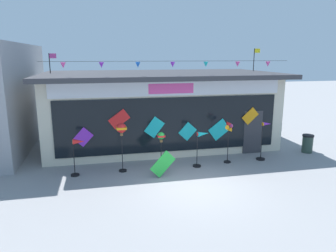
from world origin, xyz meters
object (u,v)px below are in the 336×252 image
object	(u,v)px
wind_spinner_left	(122,132)
trash_bin	(308,143)
wind_spinner_center_left	(161,141)
wind_spinner_far_right	(264,139)
wind_spinner_far_left	(77,150)
display_kite_on_ground	(163,164)
kite_shop_building	(159,108)
wind_spinner_center_right	(202,142)
wind_spinner_right	(229,133)

from	to	relation	value
wind_spinner_left	trash_bin	size ratio (longest dim) A/B	2.29
wind_spinner_center_left	wind_spinner_far_right	world-z (taller)	wind_spinner_far_right
wind_spinner_far_left	wind_spinner_center_left	distance (m)	3.20
trash_bin	display_kite_on_ground	xyz separation A→B (m)	(-7.30, -1.56, 0.08)
wind_spinner_center_left	wind_spinner_far_right	bearing A→B (deg)	3.39
kite_shop_building	trash_bin	world-z (taller)	kite_shop_building
kite_shop_building	wind_spinner_left	distance (m)	4.41
wind_spinner_far_right	display_kite_on_ground	distance (m)	4.83
wind_spinner_far_left	trash_bin	xyz separation A→B (m)	(10.40, 0.72, -0.58)
trash_bin	wind_spinner_far_left	bearing A→B (deg)	-176.02
kite_shop_building	wind_spinner_far_right	world-z (taller)	kite_shop_building
wind_spinner_center_left	trash_bin	distance (m)	7.29
display_kite_on_ground	wind_spinner_left	bearing A→B (deg)	147.49
wind_spinner_center_right	wind_spinner_right	distance (m)	1.28
kite_shop_building	wind_spinner_center_right	world-z (taller)	kite_shop_building
wind_spinner_far_left	wind_spinner_center_right	world-z (taller)	wind_spinner_center_right
wind_spinner_far_right	trash_bin	world-z (taller)	wind_spinner_far_right
wind_spinner_center_right	wind_spinner_right	bearing A→B (deg)	7.35
kite_shop_building	wind_spinner_left	size ratio (longest dim) A/B	5.75
wind_spinner_far_left	display_kite_on_ground	distance (m)	3.26
wind_spinner_left	wind_spinner_far_right	world-z (taller)	wind_spinner_left
wind_spinner_center_right	wind_spinner_far_right	world-z (taller)	wind_spinner_far_right
wind_spinner_left	wind_spinner_far_right	xyz separation A→B (m)	(6.14, 0.13, -0.70)
wind_spinner_center_right	wind_spinner_far_left	bearing A→B (deg)	179.62
trash_bin	wind_spinner_far_right	bearing A→B (deg)	-168.71
wind_spinner_left	wind_spinner_center_left	bearing A→B (deg)	-5.35
wind_spinner_left	wind_spinner_right	bearing A→B (deg)	0.69
wind_spinner_center_right	wind_spinner_right	world-z (taller)	wind_spinner_right
wind_spinner_center_left	trash_bin	xyz separation A→B (m)	(7.21, 0.79, -0.75)
kite_shop_building	display_kite_on_ground	xyz separation A→B (m)	(-0.78, -4.72, -1.35)
wind_spinner_right	trash_bin	distance (m)	4.40
wind_spinner_far_left	display_kite_on_ground	bearing A→B (deg)	-15.14
wind_spinner_center_left	wind_spinner_far_right	xyz separation A→B (m)	(4.61, 0.27, -0.27)
wind_spinner_far_left	wind_spinner_center_left	bearing A→B (deg)	-1.23
wind_spinner_far_left	kite_shop_building	bearing A→B (deg)	44.90
wind_spinner_far_right	display_kite_on_ground	bearing A→B (deg)	-167.45
wind_spinner_far_left	wind_spinner_right	xyz separation A→B (m)	(6.13, 0.13, 0.29)
wind_spinner_left	wind_spinner_far_right	bearing A→B (deg)	1.22
kite_shop_building	wind_spinner_center_left	xyz separation A→B (m)	(-0.69, -3.95, -0.67)
wind_spinner_center_right	wind_spinner_far_right	xyz separation A→B (m)	(2.92, 0.24, -0.13)
kite_shop_building	wind_spinner_center_right	distance (m)	4.12
kite_shop_building	wind_spinner_far_right	distance (m)	5.45
wind_spinner_far_left	wind_spinner_left	xyz separation A→B (m)	(1.67, 0.07, 0.61)
wind_spinner_far_right	kite_shop_building	bearing A→B (deg)	136.82
kite_shop_building	wind_spinner_center_left	world-z (taller)	kite_shop_building
kite_shop_building	wind_spinner_right	bearing A→B (deg)	-59.14
wind_spinner_center_right	wind_spinner_far_right	bearing A→B (deg)	4.64
wind_spinner_right	display_kite_on_ground	world-z (taller)	wind_spinner_right
wind_spinner_center_right	wind_spinner_left	bearing A→B (deg)	178.10
wind_spinner_far_right	wind_spinner_center_left	bearing A→B (deg)	-176.61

